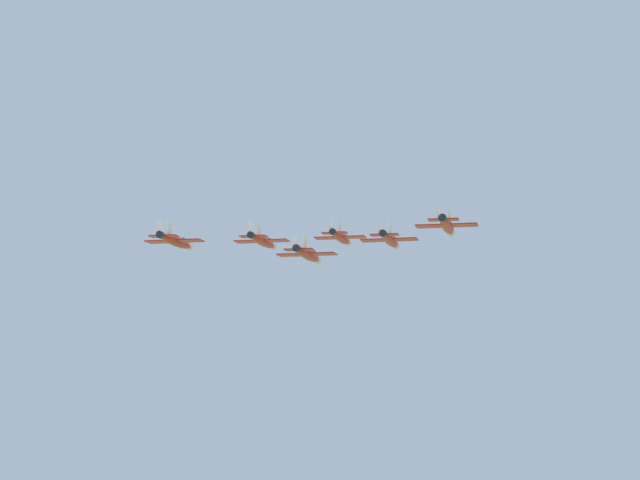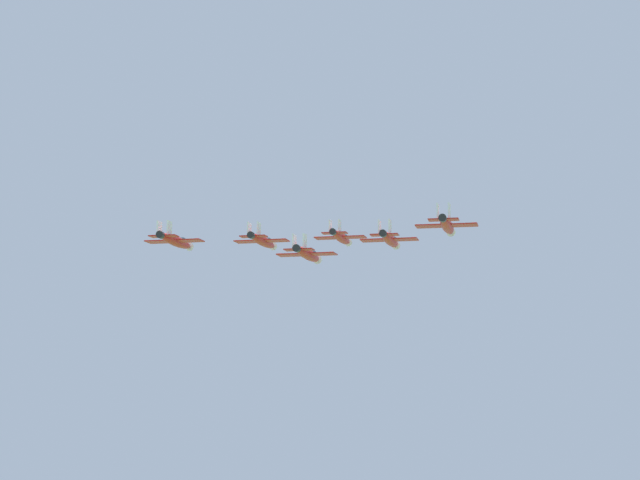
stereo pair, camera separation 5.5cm
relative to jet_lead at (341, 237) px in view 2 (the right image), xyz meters
name	(u,v)px [view 2 (the right image)]	position (x,y,z in m)	size (l,w,h in m)	color
jet_lead	(341,237)	(0.00, 0.00, 0.00)	(17.03, 10.76, 3.61)	red
jet_left_wingman	(263,241)	(16.82, -8.98, -2.46)	(17.15, 10.81, 3.63)	red
jet_right_wingman	(390,239)	(11.57, 15.15, -3.05)	(17.56, 11.12, 3.72)	red
jet_left_outer	(176,241)	(33.63, -17.95, -4.21)	(17.32, 10.93, 3.66)	red
jet_right_outer	(447,225)	(23.14, 30.30, -3.14)	(17.50, 11.12, 3.72)	red
jet_slot_rear	(308,254)	(28.38, 6.17, -7.40)	(17.25, 10.87, 3.65)	red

